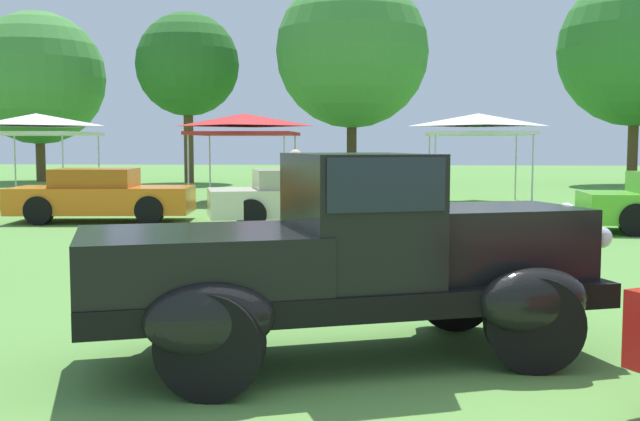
{
  "coord_description": "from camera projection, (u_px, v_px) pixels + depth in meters",
  "views": [
    {
      "loc": [
        -0.03,
        -5.96,
        1.77
      ],
      "look_at": [
        -0.77,
        3.35,
        0.97
      ],
      "focal_mm": 43.04,
      "sensor_mm": 36.0,
      "label": 1
    }
  ],
  "objects": [
    {
      "name": "treeline_center",
      "position": [
        352.0,
        52.0,
        33.87
      ],
      "size": [
        6.77,
        6.77,
        9.26
      ],
      "color": "#47331E",
      "rests_on": "ground_plane"
    },
    {
      "name": "show_car_orange",
      "position": [
        101.0,
        196.0,
        17.59
      ],
      "size": [
        4.2,
        2.12,
        1.22
      ],
      "color": "orange",
      "rests_on": "ground_plane"
    },
    {
      "name": "canopy_tent_left_field",
      "position": [
        36.0,
        123.0,
        23.24
      ],
      "size": [
        3.11,
        3.11,
        2.71
      ],
      "color": "#B7B7BC",
      "rests_on": "ground_plane"
    },
    {
      "name": "treeline_far_left",
      "position": [
        38.0,
        78.0,
        36.34
      ],
      "size": [
        6.27,
        6.27,
        8.05
      ],
      "color": "brown",
      "rests_on": "ground_plane"
    },
    {
      "name": "treeline_mid_left",
      "position": [
        188.0,
        65.0,
        35.13
      ],
      "size": [
        4.73,
        4.73,
        7.8
      ],
      "color": "brown",
      "rests_on": "ground_plane"
    },
    {
      "name": "spectator_by_row",
      "position": [
        295.0,
        196.0,
        12.78
      ],
      "size": [
        0.34,
        0.45,
        1.69
      ],
      "color": "#283351",
      "rests_on": "ground_plane"
    },
    {
      "name": "ground_plane",
      "position": [
        383.0,
        369.0,
        6.07
      ],
      "size": [
        120.0,
        120.0,
        0.0
      ],
      "primitive_type": "plane",
      "color": "#568C3D"
    },
    {
      "name": "canopy_tent_right_field",
      "position": [
        478.0,
        123.0,
        23.25
      ],
      "size": [
        3.07,
        3.07,
        2.71
      ],
      "color": "#B7B7BC",
      "rests_on": "ground_plane"
    },
    {
      "name": "treeline_mid_right",
      "position": [
        636.0,
        49.0,
        32.92
      ],
      "size": [
        6.61,
        6.61,
        9.16
      ],
      "color": "brown",
      "rests_on": "ground_plane"
    },
    {
      "name": "show_car_cream",
      "position": [
        304.0,
        198.0,
        16.94
      ],
      "size": [
        4.54,
        2.75,
        1.22
      ],
      "color": "beige",
      "rests_on": "ground_plane"
    },
    {
      "name": "canopy_tent_center_field",
      "position": [
        244.0,
        123.0,
        23.25
      ],
      "size": [
        3.1,
        3.1,
        2.71
      ],
      "color": "#B7B7BC",
      "rests_on": "ground_plane"
    },
    {
      "name": "feature_pickup_truck",
      "position": [
        349.0,
        255.0,
        6.29
      ],
      "size": [
        4.45,
        2.85,
        1.7
      ],
      "color": "black",
      "rests_on": "ground_plane"
    }
  ]
}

